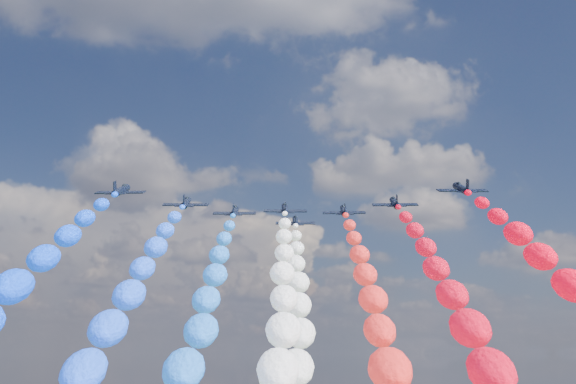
# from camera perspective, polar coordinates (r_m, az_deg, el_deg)

# --- Properties ---
(jet_0) EXTENTS (9.59, 12.70, 6.76)m
(jet_0) POSITION_cam_1_polar(r_m,az_deg,el_deg) (142.39, -12.61, 0.12)
(jet_0) COLOR black
(jet_1) EXTENTS (9.60, 12.71, 6.76)m
(jet_1) POSITION_cam_1_polar(r_m,az_deg,el_deg) (151.85, -7.79, -0.83)
(jet_1) COLOR black
(trail_1) EXTENTS (6.27, 123.87, 66.42)m
(trail_1) POSITION_cam_1_polar(r_m,az_deg,el_deg) (86.43, -14.30, -13.30)
(trail_1) COLOR #1C51FF
(jet_2) EXTENTS (9.16, 12.39, 6.76)m
(jet_2) POSITION_cam_1_polar(r_m,az_deg,el_deg) (159.98, -4.09, -1.49)
(jet_2) COLOR black
(trail_2) EXTENTS (6.27, 123.87, 66.42)m
(trail_2) POSITION_cam_1_polar(r_m,az_deg,el_deg) (93.90, -7.29, -13.45)
(trail_2) COLOR blue
(jet_3) EXTENTS (9.43, 12.59, 6.76)m
(jet_3) POSITION_cam_1_polar(r_m,az_deg,el_deg) (157.03, -0.23, -1.32)
(jet_3) COLOR black
(trail_3) EXTENTS (6.27, 123.87, 66.42)m
(trail_3) POSITION_cam_1_polar(r_m,az_deg,el_deg) (90.60, -0.54, -13.60)
(trail_3) COLOR white
(jet_4) EXTENTS (9.09, 12.34, 6.76)m
(jet_4) POSITION_cam_1_polar(r_m,az_deg,el_deg) (171.76, 0.57, -2.27)
(jet_4) COLOR black
(trail_4) EXTENTS (6.27, 123.87, 66.42)m
(trail_4) POSITION_cam_1_polar(r_m,az_deg,el_deg) (105.58, 0.84, -13.40)
(trail_4) COLOR white
(jet_5) EXTENTS (9.40, 12.56, 6.76)m
(jet_5) POSITION_cam_1_polar(r_m,az_deg,el_deg) (159.33, 4.29, -1.45)
(jet_5) COLOR black
(trail_5) EXTENTS (6.27, 123.87, 66.42)m
(trail_5) POSITION_cam_1_polar(r_m,az_deg,el_deg) (93.22, 7.43, -13.46)
(trail_5) COLOR red
(jet_6) EXTENTS (9.53, 12.66, 6.76)m
(jet_6) POSITION_cam_1_polar(r_m,az_deg,el_deg) (151.95, 8.14, -0.83)
(jet_6) COLOR black
(trail_6) EXTENTS (6.27, 123.87, 66.42)m
(trail_6) POSITION_cam_1_polar(r_m,az_deg,el_deg) (86.53, 14.67, -13.28)
(trail_6) COLOR red
(jet_7) EXTENTS (9.37, 12.54, 6.76)m
(jet_7) POSITION_cam_1_polar(r_m,az_deg,el_deg) (141.08, 13.10, 0.25)
(jet_7) COLOR black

